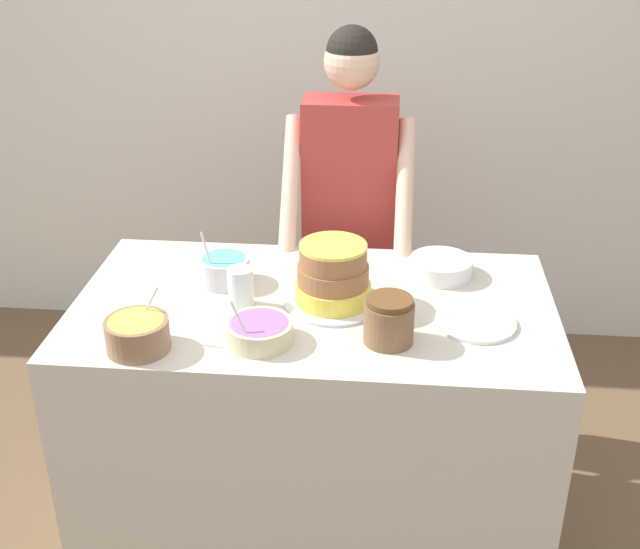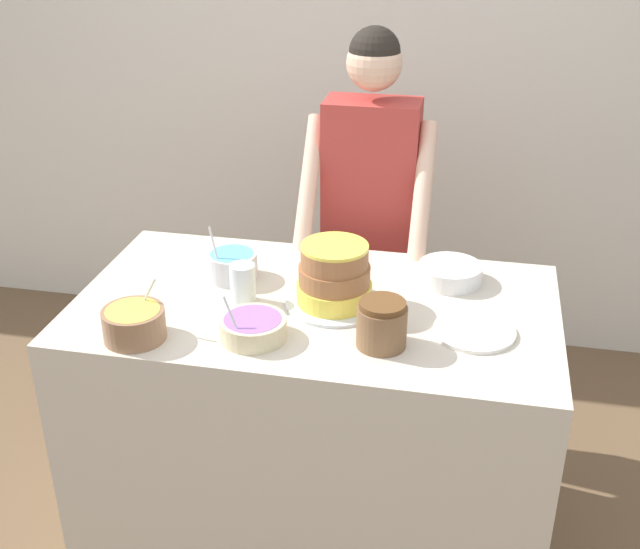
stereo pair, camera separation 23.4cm
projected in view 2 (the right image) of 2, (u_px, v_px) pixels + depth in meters
The scene contains 11 objects.
wall_back at pixel (384, 67), 3.52m from camera, with size 10.00×0.05×2.60m.
counter at pixel (316, 422), 2.64m from camera, with size 1.46×0.81×0.90m.
person_baker at pixel (370, 199), 2.95m from camera, with size 0.46×0.44×1.61m.
cake at pixel (334, 278), 2.39m from camera, with size 0.30×0.30×0.20m.
frosting_bowl_yellow at pixel (134, 323), 2.23m from camera, with size 0.17×0.17×0.17m.
frosting_bowl_blue at pixel (232, 265), 2.56m from camera, with size 0.16×0.16×0.18m.
frosting_bowl_purple at pixel (253, 327), 2.24m from camera, with size 0.19×0.19×0.14m.
frosting_bowl_white at pixel (450, 272), 2.54m from camera, with size 0.20×0.20×0.06m.
drinking_glass at pixel (243, 284), 2.41m from camera, with size 0.08×0.08×0.12m.
ceramic_plate at pixel (474, 331), 2.27m from camera, with size 0.23×0.23×0.01m.
stoneware_jar at pixel (382, 324), 2.19m from camera, with size 0.14×0.14×0.14m.
Camera 2 is at (0.45, -1.68, 2.07)m, focal length 45.00 mm.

